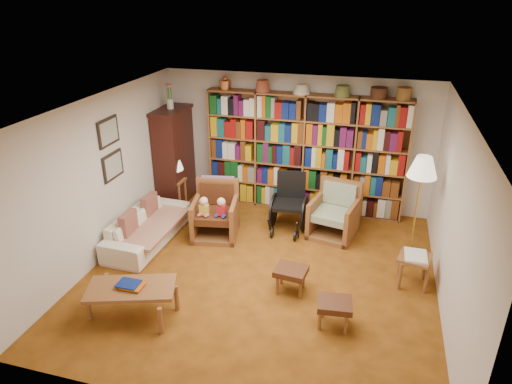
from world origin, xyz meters
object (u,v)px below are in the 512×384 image
(armchair_leather, at_px, (217,213))
(sofa, at_px, (148,227))
(armchair_sage, at_px, (334,214))
(wheelchair, at_px, (289,204))
(footstool_b, at_px, (335,306))
(floor_lamp, at_px, (422,171))
(footstool_a, at_px, (291,273))
(side_table_lamp, at_px, (175,188))
(coffee_table, at_px, (131,290))
(side_table_papers, at_px, (414,261))

(armchair_leather, bearing_deg, sofa, -149.94)
(armchair_sage, height_order, wheelchair, wheelchair)
(armchair_sage, xyz_separation_m, footstool_b, (0.29, -2.38, -0.05))
(armchair_leather, bearing_deg, floor_lamp, 2.95)
(armchair_leather, distance_m, armchair_sage, 2.00)
(wheelchair, distance_m, footstool_a, 1.84)
(sofa, relative_size, armchair_leather, 1.94)
(side_table_lamp, bearing_deg, footstool_a, -37.34)
(coffee_table, bearing_deg, armchair_leather, 82.30)
(side_table_lamp, distance_m, armchair_leather, 1.34)
(footstool_a, distance_m, footstool_b, 0.87)
(side_table_lamp, height_order, coffee_table, side_table_lamp)
(armchair_leather, relative_size, armchair_sage, 1.03)
(armchair_sage, relative_size, footstool_b, 1.97)
(footstool_a, bearing_deg, sofa, 164.64)
(armchair_sage, xyz_separation_m, wheelchair, (-0.78, -0.05, 0.12))
(side_table_papers, bearing_deg, floor_lamp, 90.00)
(side_table_lamp, relative_size, wheelchair, 0.56)
(floor_lamp, height_order, side_table_papers, floor_lamp)
(armchair_leather, height_order, side_table_papers, armchair_leather)
(side_table_lamp, relative_size, armchair_sage, 0.63)
(armchair_leather, distance_m, wheelchair, 1.25)
(side_table_papers, height_order, footstool_b, side_table_papers)
(armchair_sage, height_order, side_table_papers, armchair_sage)
(wheelchair, distance_m, floor_lamp, 2.28)
(armchair_sage, relative_size, side_table_papers, 1.79)
(armchair_sage, bearing_deg, coffee_table, -127.98)
(side_table_papers, bearing_deg, footstool_b, -129.77)
(armchair_leather, height_order, footstool_a, armchair_leather)
(side_table_lamp, distance_m, footstool_b, 4.21)
(floor_lamp, height_order, footstool_b, floor_lamp)
(armchair_sage, bearing_deg, wheelchair, -176.70)
(side_table_papers, bearing_deg, side_table_lamp, 161.82)
(armchair_sage, distance_m, coffee_table, 3.64)
(side_table_lamp, distance_m, floor_lamp, 4.46)
(sofa, relative_size, side_table_lamp, 3.20)
(armchair_sage, distance_m, wheelchair, 0.79)
(footstool_b, bearing_deg, side_table_papers, 50.23)
(footstool_a, bearing_deg, side_table_papers, 20.62)
(side_table_lamp, bearing_deg, armchair_leather, -33.68)
(sofa, relative_size, coffee_table, 1.49)
(wheelchair, xyz_separation_m, side_table_papers, (2.04, -1.17, -0.08))
(footstool_a, bearing_deg, armchair_leather, 140.22)
(coffee_table, bearing_deg, side_table_papers, 25.35)
(armchair_leather, bearing_deg, wheelchair, 23.35)
(footstool_b, height_order, coffee_table, coffee_table)
(armchair_sage, distance_m, side_table_papers, 1.75)
(side_table_papers, distance_m, footstool_a, 1.76)
(floor_lamp, xyz_separation_m, footstool_b, (-0.98, -2.01, -1.13))
(wheelchair, bearing_deg, coffee_table, -117.35)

